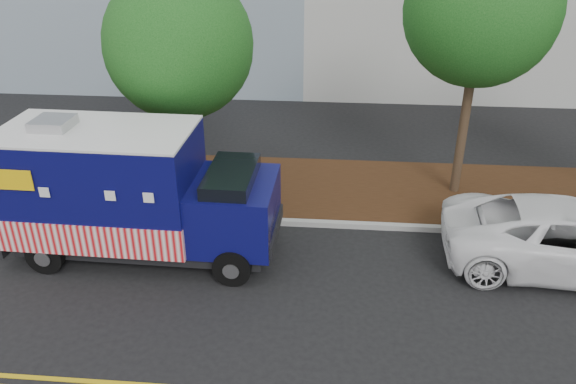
{
  "coord_description": "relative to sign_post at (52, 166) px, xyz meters",
  "views": [
    {
      "loc": [
        3.36,
        -11.54,
        7.65
      ],
      "look_at": [
        2.32,
        0.6,
        1.4
      ],
      "focal_mm": 35.0,
      "sensor_mm": 36.0,
      "label": 1
    }
  ],
  "objects": [
    {
      "name": "ground",
      "position": [
        4.36,
        -2.0,
        -1.2
      ],
      "size": [
        120.0,
        120.0,
        0.0
      ],
      "primitive_type": "plane",
      "color": "black",
      "rests_on": "ground"
    },
    {
      "name": "mulch_strip",
      "position": [
        4.36,
        1.5,
        -1.12
      ],
      "size": [
        120.0,
        4.0,
        0.15
      ],
      "primitive_type": "cube",
      "color": "#311B0D",
      "rests_on": "ground"
    },
    {
      "name": "food_truck",
      "position": [
        2.95,
        -2.18,
        0.34
      ],
      "size": [
        6.51,
        2.59,
        3.4
      ],
      "rotation": [
        0.0,
        0.0,
        -0.02
      ],
      "color": "black",
      "rests_on": "ground"
    },
    {
      "name": "centerline_near",
      "position": [
        4.36,
        -6.45,
        -1.19
      ],
      "size": [
        120.0,
        0.1,
        0.01
      ],
      "primitive_type": "cube",
      "color": "gold",
      "rests_on": "ground"
    },
    {
      "name": "sign_post",
      "position": [
        0.0,
        0.0,
        0.0
      ],
      "size": [
        0.06,
        0.06,
        2.4
      ],
      "primitive_type": "cube",
      "color": "#473828",
      "rests_on": "ground"
    },
    {
      "name": "white_car",
      "position": [
        13.28,
        -1.99,
        -0.4
      ],
      "size": [
        5.98,
        3.12,
        1.61
      ],
      "primitive_type": "imported",
      "rotation": [
        0.0,
        0.0,
        1.49
      ],
      "color": "white",
      "rests_on": "ground"
    },
    {
      "name": "tree_b",
      "position": [
        3.48,
        1.43,
        3.07
      ],
      "size": [
        4.05,
        4.05,
        6.3
      ],
      "color": "#38281C",
      "rests_on": "ground"
    },
    {
      "name": "tree_c",
      "position": [
        11.34,
        1.58,
        4.07
      ],
      "size": [
        3.94,
        3.94,
        7.26
      ],
      "color": "#38281C",
      "rests_on": "ground"
    },
    {
      "name": "curb",
      "position": [
        4.36,
        -0.6,
        -1.12
      ],
      "size": [
        120.0,
        0.18,
        0.15
      ],
      "primitive_type": "cube",
      "color": "#9E9E99",
      "rests_on": "ground"
    }
  ]
}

